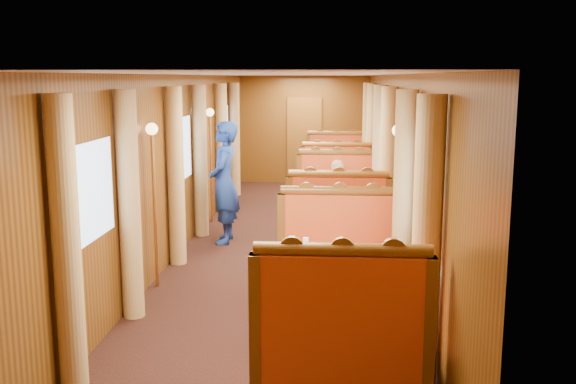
# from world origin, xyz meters

# --- Properties ---
(floor) EXTENTS (3.00, 12.00, 0.01)m
(floor) POSITION_xyz_m (0.00, 0.00, 0.00)
(floor) COLOR black
(floor) RESTS_ON ground
(ceiling) EXTENTS (3.00, 12.00, 0.01)m
(ceiling) POSITION_xyz_m (0.00, 0.00, 2.50)
(ceiling) COLOR silver
(ceiling) RESTS_ON wall_left
(wall_far) EXTENTS (3.00, 0.01, 2.50)m
(wall_far) POSITION_xyz_m (0.00, 6.00, 1.25)
(wall_far) COLOR brown
(wall_far) RESTS_ON floor
(wall_near) EXTENTS (3.00, 0.01, 2.50)m
(wall_near) POSITION_xyz_m (0.00, -6.00, 1.25)
(wall_near) COLOR brown
(wall_near) RESTS_ON floor
(wall_left) EXTENTS (0.01, 12.00, 2.50)m
(wall_left) POSITION_xyz_m (-1.50, 0.00, 1.25)
(wall_left) COLOR brown
(wall_left) RESTS_ON floor
(wall_right) EXTENTS (0.01, 12.00, 2.50)m
(wall_right) POSITION_xyz_m (1.50, 0.00, 1.25)
(wall_right) COLOR brown
(wall_right) RESTS_ON floor
(doorway_far) EXTENTS (0.80, 0.04, 2.00)m
(doorway_far) POSITION_xyz_m (0.00, 5.97, 1.00)
(doorway_far) COLOR brown
(doorway_far) RESTS_ON floor
(table_near) EXTENTS (1.05, 0.72, 0.75)m
(table_near) POSITION_xyz_m (0.75, -3.50, 0.38)
(table_near) COLOR white
(table_near) RESTS_ON floor
(banquette_near_fwd) EXTENTS (1.30, 0.55, 1.34)m
(banquette_near_fwd) POSITION_xyz_m (0.75, -4.51, 0.42)
(banquette_near_fwd) COLOR red
(banquette_near_fwd) RESTS_ON floor
(banquette_near_aft) EXTENTS (1.30, 0.55, 1.34)m
(banquette_near_aft) POSITION_xyz_m (0.75, -2.49, 0.42)
(banquette_near_aft) COLOR red
(banquette_near_aft) RESTS_ON floor
(table_mid) EXTENTS (1.05, 0.72, 0.75)m
(table_mid) POSITION_xyz_m (0.75, 0.00, 0.38)
(table_mid) COLOR white
(table_mid) RESTS_ON floor
(banquette_mid_fwd) EXTENTS (1.30, 0.55, 1.34)m
(banquette_mid_fwd) POSITION_xyz_m (0.75, -1.01, 0.42)
(banquette_mid_fwd) COLOR red
(banquette_mid_fwd) RESTS_ON floor
(banquette_mid_aft) EXTENTS (1.30, 0.55, 1.34)m
(banquette_mid_aft) POSITION_xyz_m (0.75, 1.01, 0.42)
(banquette_mid_aft) COLOR red
(banquette_mid_aft) RESTS_ON floor
(table_far) EXTENTS (1.05, 0.72, 0.75)m
(table_far) POSITION_xyz_m (0.75, 3.50, 0.38)
(table_far) COLOR white
(table_far) RESTS_ON floor
(banquette_far_fwd) EXTENTS (1.30, 0.55, 1.34)m
(banquette_far_fwd) POSITION_xyz_m (0.75, 2.49, 0.42)
(banquette_far_fwd) COLOR red
(banquette_far_fwd) RESTS_ON floor
(banquette_far_aft) EXTENTS (1.30, 0.55, 1.34)m
(banquette_far_aft) POSITION_xyz_m (0.75, 4.51, 0.42)
(banquette_far_aft) COLOR red
(banquette_far_aft) RESTS_ON floor
(tea_tray) EXTENTS (0.41, 0.37, 0.01)m
(tea_tray) POSITION_xyz_m (0.68, -3.57, 0.76)
(tea_tray) COLOR silver
(tea_tray) RESTS_ON table_near
(teapot_left) EXTENTS (0.18, 0.15, 0.13)m
(teapot_left) POSITION_xyz_m (0.58, -3.59, 0.81)
(teapot_left) COLOR silver
(teapot_left) RESTS_ON tea_tray
(teapot_right) EXTENTS (0.16, 0.13, 0.13)m
(teapot_right) POSITION_xyz_m (0.69, -3.59, 0.81)
(teapot_right) COLOR silver
(teapot_right) RESTS_ON tea_tray
(teapot_back) EXTENTS (0.16, 0.13, 0.13)m
(teapot_back) POSITION_xyz_m (0.65, -3.48, 0.81)
(teapot_back) COLOR silver
(teapot_back) RESTS_ON tea_tray
(fruit_plate) EXTENTS (0.24, 0.24, 0.05)m
(fruit_plate) POSITION_xyz_m (1.03, -3.63, 0.77)
(fruit_plate) COLOR white
(fruit_plate) RESTS_ON table_near
(cup_inboard) EXTENTS (0.08, 0.08, 0.26)m
(cup_inboard) POSITION_xyz_m (0.37, -3.35, 0.86)
(cup_inboard) COLOR white
(cup_inboard) RESTS_ON table_near
(cup_outboard) EXTENTS (0.08, 0.08, 0.26)m
(cup_outboard) POSITION_xyz_m (0.44, -3.26, 0.86)
(cup_outboard) COLOR white
(cup_outboard) RESTS_ON table_near
(rose_vase_mid) EXTENTS (0.06, 0.06, 0.36)m
(rose_vase_mid) POSITION_xyz_m (0.76, -0.02, 0.93)
(rose_vase_mid) COLOR silver
(rose_vase_mid) RESTS_ON table_mid
(rose_vase_far) EXTENTS (0.06, 0.06, 0.36)m
(rose_vase_far) POSITION_xyz_m (0.74, 3.46, 0.93)
(rose_vase_far) COLOR silver
(rose_vase_far) RESTS_ON table_far
(window_left_near) EXTENTS (0.01, 1.20, 0.90)m
(window_left_near) POSITION_xyz_m (-1.49, -3.50, 1.45)
(window_left_near) COLOR #8FADD5
(window_left_near) RESTS_ON wall_left
(curtain_left_near_a) EXTENTS (0.22, 0.22, 2.35)m
(curtain_left_near_a) POSITION_xyz_m (-1.38, -4.28, 1.18)
(curtain_left_near_a) COLOR tan
(curtain_left_near_a) RESTS_ON floor
(curtain_left_near_b) EXTENTS (0.22, 0.22, 2.35)m
(curtain_left_near_b) POSITION_xyz_m (-1.38, -2.72, 1.18)
(curtain_left_near_b) COLOR tan
(curtain_left_near_b) RESTS_ON floor
(window_right_near) EXTENTS (0.01, 1.20, 0.90)m
(window_right_near) POSITION_xyz_m (1.49, -3.50, 1.45)
(window_right_near) COLOR #8FADD5
(window_right_near) RESTS_ON wall_right
(curtain_right_near_a) EXTENTS (0.22, 0.22, 2.35)m
(curtain_right_near_a) POSITION_xyz_m (1.38, -4.28, 1.18)
(curtain_right_near_a) COLOR tan
(curtain_right_near_a) RESTS_ON floor
(curtain_right_near_b) EXTENTS (0.22, 0.22, 2.35)m
(curtain_right_near_b) POSITION_xyz_m (1.38, -2.72, 1.18)
(curtain_right_near_b) COLOR tan
(curtain_right_near_b) RESTS_ON floor
(window_left_mid) EXTENTS (0.01, 1.20, 0.90)m
(window_left_mid) POSITION_xyz_m (-1.49, 0.00, 1.45)
(window_left_mid) COLOR #8FADD5
(window_left_mid) RESTS_ON wall_left
(curtain_left_mid_a) EXTENTS (0.22, 0.22, 2.35)m
(curtain_left_mid_a) POSITION_xyz_m (-1.38, -0.78, 1.18)
(curtain_left_mid_a) COLOR tan
(curtain_left_mid_a) RESTS_ON floor
(curtain_left_mid_b) EXTENTS (0.22, 0.22, 2.35)m
(curtain_left_mid_b) POSITION_xyz_m (-1.38, 0.78, 1.18)
(curtain_left_mid_b) COLOR tan
(curtain_left_mid_b) RESTS_ON floor
(window_right_mid) EXTENTS (0.01, 1.20, 0.90)m
(window_right_mid) POSITION_xyz_m (1.49, 0.00, 1.45)
(window_right_mid) COLOR #8FADD5
(window_right_mid) RESTS_ON wall_right
(curtain_right_mid_a) EXTENTS (0.22, 0.22, 2.35)m
(curtain_right_mid_a) POSITION_xyz_m (1.38, -0.78, 1.18)
(curtain_right_mid_a) COLOR tan
(curtain_right_mid_a) RESTS_ON floor
(curtain_right_mid_b) EXTENTS (0.22, 0.22, 2.35)m
(curtain_right_mid_b) POSITION_xyz_m (1.38, 0.78, 1.18)
(curtain_right_mid_b) COLOR tan
(curtain_right_mid_b) RESTS_ON floor
(window_left_far) EXTENTS (0.01, 1.20, 0.90)m
(window_left_far) POSITION_xyz_m (-1.49, 3.50, 1.45)
(window_left_far) COLOR #8FADD5
(window_left_far) RESTS_ON wall_left
(curtain_left_far_a) EXTENTS (0.22, 0.22, 2.35)m
(curtain_left_far_a) POSITION_xyz_m (-1.38, 2.72, 1.18)
(curtain_left_far_a) COLOR tan
(curtain_left_far_a) RESTS_ON floor
(curtain_left_far_b) EXTENTS (0.22, 0.22, 2.35)m
(curtain_left_far_b) POSITION_xyz_m (-1.38, 4.28, 1.18)
(curtain_left_far_b) COLOR tan
(curtain_left_far_b) RESTS_ON floor
(window_right_far) EXTENTS (0.01, 1.20, 0.90)m
(window_right_far) POSITION_xyz_m (1.49, 3.50, 1.45)
(window_right_far) COLOR #8FADD5
(window_right_far) RESTS_ON wall_right
(curtain_right_far_a) EXTENTS (0.22, 0.22, 2.35)m
(curtain_right_far_a) POSITION_xyz_m (1.38, 2.72, 1.18)
(curtain_right_far_a) COLOR tan
(curtain_right_far_a) RESTS_ON floor
(curtain_right_far_b) EXTENTS (0.22, 0.22, 2.35)m
(curtain_right_far_b) POSITION_xyz_m (1.38, 4.28, 1.18)
(curtain_right_far_b) COLOR tan
(curtain_right_far_b) RESTS_ON floor
(sconce_left_fore) EXTENTS (0.14, 0.14, 1.95)m
(sconce_left_fore) POSITION_xyz_m (-1.40, -1.75, 1.38)
(sconce_left_fore) COLOR #BF8C3F
(sconce_left_fore) RESTS_ON floor
(sconce_right_fore) EXTENTS (0.14, 0.14, 1.95)m
(sconce_right_fore) POSITION_xyz_m (1.40, -1.75, 1.38)
(sconce_right_fore) COLOR #BF8C3F
(sconce_right_fore) RESTS_ON floor
(sconce_left_aft) EXTENTS (0.14, 0.14, 1.95)m
(sconce_left_aft) POSITION_xyz_m (-1.40, 1.75, 1.38)
(sconce_left_aft) COLOR #BF8C3F
(sconce_left_aft) RESTS_ON floor
(sconce_right_aft) EXTENTS (0.14, 0.14, 1.95)m
(sconce_right_aft) POSITION_xyz_m (1.40, 1.75, 1.38)
(sconce_right_aft) COLOR #BF8C3F
(sconce_right_aft) RESTS_ON floor
(steward) EXTENTS (0.47, 0.69, 1.83)m
(steward) POSITION_xyz_m (-0.94, 0.38, 0.91)
(steward) COLOR navy
(steward) RESTS_ON floor
(passenger) EXTENTS (0.40, 0.44, 0.76)m
(passenger) POSITION_xyz_m (0.75, 0.82, 0.74)
(passenger) COLOR beige
(passenger) RESTS_ON banquette_mid_aft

